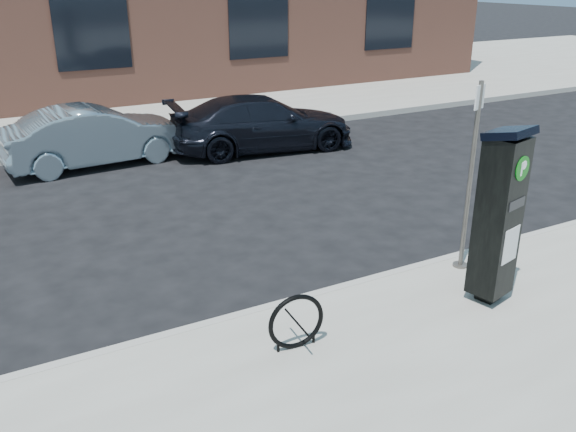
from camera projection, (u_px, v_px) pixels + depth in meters
ground at (324, 301)px, 7.48m from camera, size 120.00×120.00×0.00m
sidewalk_far at (86, 99)px, 18.86m from camera, size 60.00×12.00×0.15m
curb_near at (325, 296)px, 7.43m from camera, size 60.00×0.12×0.16m
curb_far at (140, 144)px, 13.98m from camera, size 60.00×0.12×0.16m
parking_kiosk at (499, 215)px, 6.82m from camera, size 0.57×0.53×2.10m
sign_pole at (470, 179)px, 7.58m from camera, size 0.21×0.19×2.42m
bike_rack at (296, 322)px, 6.18m from camera, size 0.62×0.10×0.61m
car_silver at (96, 136)px, 12.54m from camera, size 3.80×1.56×1.22m
car_dark at (262, 123)px, 13.62m from camera, size 4.35×2.20×1.21m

